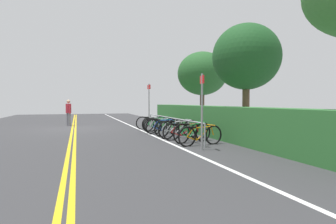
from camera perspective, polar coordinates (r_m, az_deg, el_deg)
ground_plane at (r=16.19m, az=-18.17°, el=-3.25°), size 38.54×12.42×0.05m
centre_line_yellow_inner at (r=16.19m, az=-18.46°, el=-3.15°), size 34.69×0.10×0.00m
centre_line_yellow_outer at (r=16.18m, az=-17.89°, el=-3.15°), size 34.69×0.10×0.00m
bike_lane_stripe_white at (r=16.47m, az=-6.81°, el=-2.97°), size 34.69×0.12×0.00m
bike_rack at (r=12.30m, az=0.46°, el=-1.94°), size 7.02×0.05×0.78m
bicycle_0 at (r=15.22m, az=-3.21°, el=-2.11°), size 0.46×1.77×0.72m
bicycle_1 at (r=14.54m, az=-2.15°, el=-2.31°), size 0.65×1.73×0.72m
bicycle_2 at (r=13.90m, az=-1.52°, el=-2.52°), size 0.46×1.71×0.71m
bicycle_3 at (r=13.31m, az=-1.20°, el=-2.70°), size 0.46×1.76×0.72m
bicycle_4 at (r=12.64m, az=-0.72°, el=-2.91°), size 0.62×1.63×0.74m
bicycle_5 at (r=12.08m, az=0.91°, el=-3.22°), size 0.46×1.67×0.71m
bicycle_6 at (r=11.44m, az=2.17°, el=-3.40°), size 0.46×1.82×0.76m
bicycle_7 at (r=10.83m, az=3.36°, el=-3.87°), size 0.46×1.73×0.69m
bicycle_8 at (r=10.25m, az=4.88°, el=-4.06°), size 0.65×1.66×0.75m
bicycle_9 at (r=9.59m, az=6.48°, el=-4.64°), size 0.48×1.71×0.70m
pedestrian at (r=18.20m, az=-19.14°, el=0.20°), size 0.45×0.32×1.56m
sign_post_near at (r=16.48m, az=-3.80°, el=2.16°), size 0.36×0.10×2.47m
sign_post_far at (r=8.60m, az=6.76°, el=1.57°), size 0.36×0.08×2.28m
hedge_backdrop at (r=11.59m, az=10.77°, el=-2.00°), size 15.97×0.95×1.26m
tree_near_left at (r=18.08m, az=6.81°, el=7.55°), size 3.07×3.07×4.53m
tree_mid at (r=12.18m, az=15.28°, el=10.44°), size 2.72×2.72×4.57m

